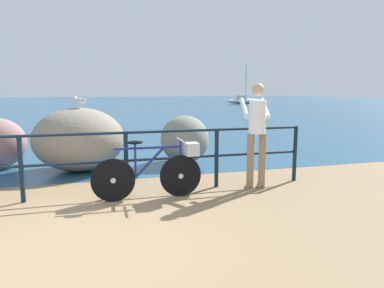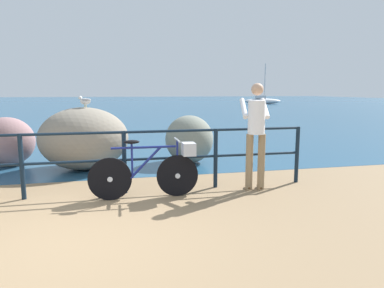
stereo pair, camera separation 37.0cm
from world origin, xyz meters
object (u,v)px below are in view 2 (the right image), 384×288
breakwater_boulder_main (84,139)px  breakwater_boulder_right (189,139)px  sailboat (262,101)px  breakwater_boulder_left (7,142)px  bicycle (154,168)px  seagull (85,101)px  person_at_railing (256,131)px

breakwater_boulder_main → breakwater_boulder_right: size_ratio=1.57×
sailboat → breakwater_boulder_left: bearing=-104.7°
bicycle → breakwater_boulder_left: (-2.90, 3.09, 0.08)m
breakwater_boulder_left → breakwater_boulder_right: breakwater_boulder_right is taller
breakwater_boulder_main → breakwater_boulder_right: breakwater_boulder_main is taller
breakwater_boulder_left → seagull: 2.13m
breakwater_boulder_left → seagull: size_ratio=3.70×
breakwater_boulder_main → breakwater_boulder_right: bearing=4.2°
person_at_railing → sailboat: size_ratio=0.36×
bicycle → breakwater_boulder_main: bearing=118.2°
breakwater_boulder_left → breakwater_boulder_right: bearing=-8.4°
seagull → breakwater_boulder_main: bearing=14.2°
person_at_railing → breakwater_boulder_right: 2.54m
breakwater_boulder_right → sailboat: bearing=63.3°
person_at_railing → bicycle: bearing=105.4°
breakwater_boulder_main → breakwater_boulder_left: breakwater_boulder_main is taller
person_at_railing → seagull: person_at_railing is taller
breakwater_boulder_left → sailboat: 38.06m
person_at_railing → sailboat: bearing=-11.3°
breakwater_boulder_main → sailboat: bearing=60.3°
person_at_railing → seagull: 3.66m
person_at_railing → breakwater_boulder_right: size_ratio=1.51×
seagull → sailboat: bearing=-85.5°
bicycle → sailboat: sailboat is taller
seagull → person_at_railing: bearing=176.1°
sailboat → bicycle: bearing=-98.7°
breakwater_boulder_right → seagull: bearing=-175.2°
breakwater_boulder_main → person_at_railing: bearing=-37.7°
seagull → sailboat: sailboat is taller
breakwater_boulder_main → sailboat: sailboat is taller
person_at_railing → breakwater_boulder_main: size_ratio=0.96×
breakwater_boulder_right → seagull: seagull is taller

